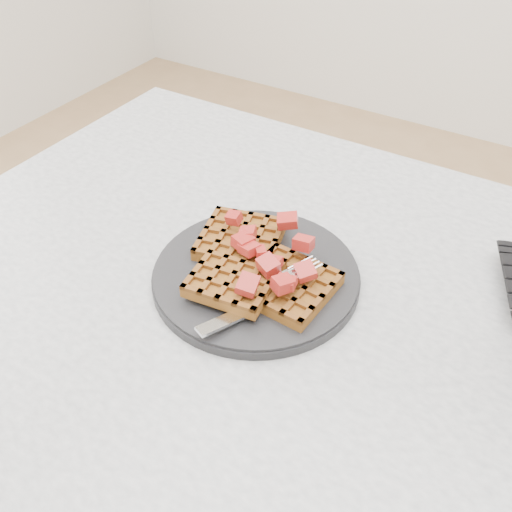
{
  "coord_description": "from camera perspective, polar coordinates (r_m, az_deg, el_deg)",
  "views": [
    {
      "loc": [
        0.15,
        -0.44,
        1.24
      ],
      "look_at": [
        -0.12,
        0.01,
        0.79
      ],
      "focal_mm": 40.0,
      "sensor_mm": 36.0,
      "label": 1
    }
  ],
  "objects": [
    {
      "name": "table",
      "position": [
        0.76,
        7.72,
        -12.59
      ],
      "size": [
        1.2,
        0.8,
        0.75
      ],
      "color": "silver",
      "rests_on": "ground"
    },
    {
      "name": "plate",
      "position": [
        0.72,
        -0.0,
        -1.95
      ],
      "size": [
        0.26,
        0.26,
        0.02
      ],
      "primitive_type": "cylinder",
      "color": "black",
      "rests_on": "table"
    },
    {
      "name": "waffles",
      "position": [
        0.7,
        -0.15,
        -0.97
      ],
      "size": [
        0.21,
        0.19,
        0.03
      ],
      "color": "brown",
      "rests_on": "plate"
    },
    {
      "name": "strawberry_pile",
      "position": [
        0.69,
        -0.0,
        0.89
      ],
      "size": [
        0.15,
        0.15,
        0.02
      ],
      "primitive_type": null,
      "color": "#8C0907",
      "rests_on": "waffles"
    },
    {
      "name": "fork",
      "position": [
        0.66,
        1.36,
        -4.22
      ],
      "size": [
        0.09,
        0.18,
        0.02
      ],
      "primitive_type": null,
      "rotation": [
        0.0,
        0.0,
        -0.39
      ],
      "color": "silver",
      "rests_on": "plate"
    }
  ]
}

